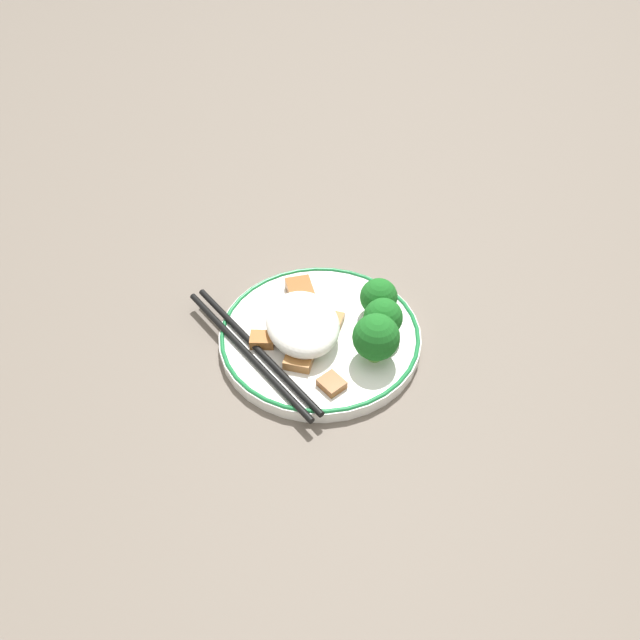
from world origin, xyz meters
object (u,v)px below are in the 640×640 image
Objects in this scene: broccoli_back_right at (379,297)px; chopsticks at (251,350)px; broccoli_back_left at (376,338)px; broccoli_back_center at (383,318)px; plate at (320,336)px.

chopsticks is (0.02, -0.15, -0.02)m from broccoli_back_right.
broccoli_back_left reaches higher than chopsticks.
broccoli_back_center reaches higher than chopsticks.
broccoli_back_left is at bearing -20.92° from broccoli_back_right.
chopsticks is at bearing -93.97° from broccoli_back_center.
plate is 3.98× the size of broccoli_back_left.
broccoli_back_right is (-0.01, 0.07, 0.03)m from plate.
broccoli_back_center is (0.02, 0.07, 0.03)m from plate.
broccoli_back_right is at bearing 98.75° from chopsticks.
broccoli_back_left is 0.04m from broccoli_back_center.
broccoli_back_left is (0.05, 0.05, 0.04)m from plate.
broccoli_back_left is 1.20× the size of broccoli_back_right.
plate is 0.08m from broccoli_back_left.
chopsticks is at bearing -107.75° from broccoli_back_left.
broccoli_back_center is at bearing 149.00° from broccoli_back_left.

